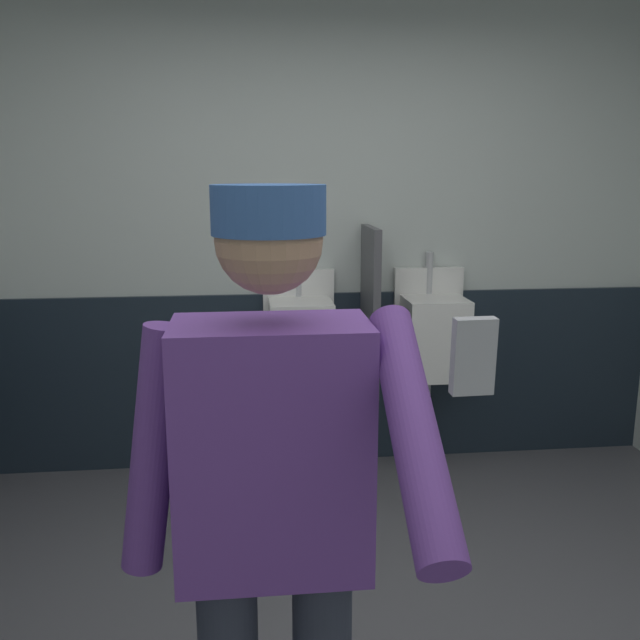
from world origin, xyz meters
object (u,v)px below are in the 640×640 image
object	(u,v)px
urinal_left	(300,339)
urinal_middle	(433,336)
cell_phone	(473,356)
person	(273,499)

from	to	relation	value
urinal_left	urinal_middle	bearing A→B (deg)	0.00
urinal_middle	cell_phone	bearing A→B (deg)	-104.74
person	cell_phone	size ratio (longest dim) A/B	15.13
urinal_middle	cell_phone	world-z (taller)	cell_phone
person	cell_phone	world-z (taller)	person
urinal_left	person	bearing A→B (deg)	-96.09
urinal_left	cell_phone	bearing A→B (deg)	-89.51
person	cell_phone	distance (m)	0.73
urinal_middle	person	xyz separation A→B (m)	(-0.99, -2.26, 0.20)
cell_phone	person	bearing A→B (deg)	115.38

